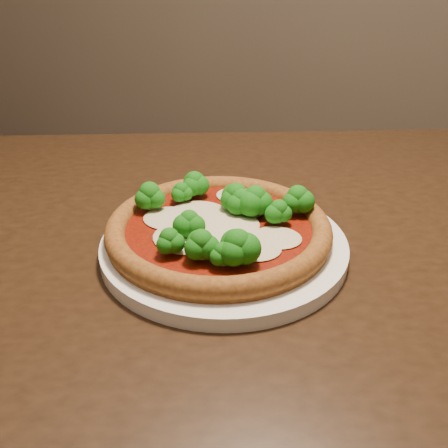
# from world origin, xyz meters

# --- Properties ---
(dining_table) EXTENTS (1.46, 1.20, 0.75)m
(dining_table) POSITION_xyz_m (0.22, 0.03, 0.66)
(dining_table) COLOR black
(dining_table) RESTS_ON floor
(plate) EXTENTS (0.31, 0.31, 0.02)m
(plate) POSITION_xyz_m (0.16, -0.05, 0.76)
(plate) COLOR white
(plate) RESTS_ON dining_table
(pizza) EXTENTS (0.28, 0.28, 0.06)m
(pizza) POSITION_xyz_m (0.15, -0.05, 0.79)
(pizza) COLOR brown
(pizza) RESTS_ON plate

